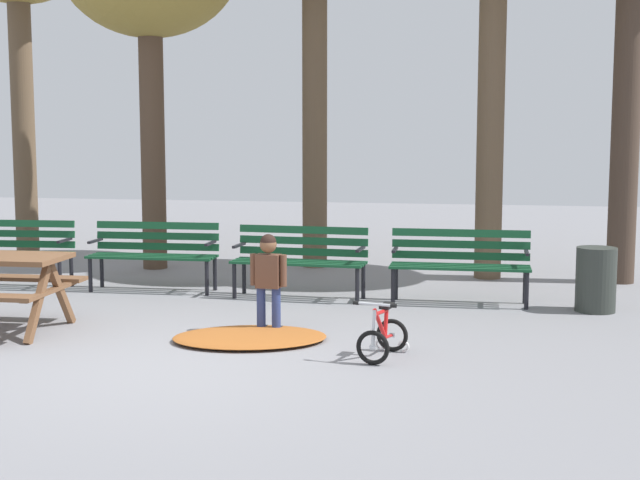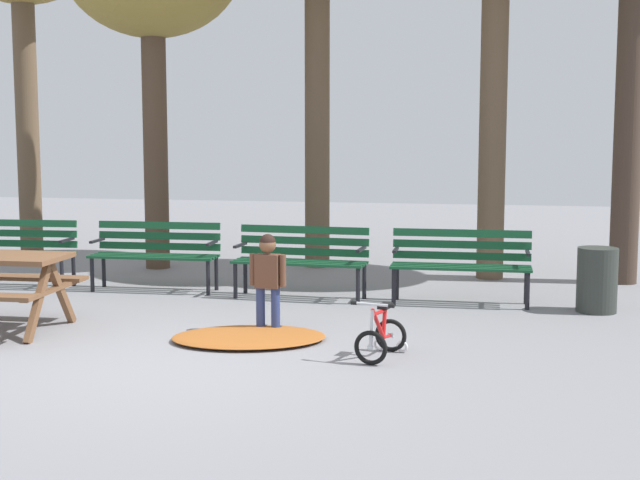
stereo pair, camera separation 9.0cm
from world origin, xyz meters
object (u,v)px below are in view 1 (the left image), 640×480
object	(u,v)px
park_bench_far_left	(11,247)
kids_bicycle	(383,335)
park_bench_right	(300,256)
park_bench_far_right	(460,260)
park_bench_left	(154,250)
child_standing	(268,276)
trash_bin	(596,280)

from	to	relation	value
park_bench_far_left	kids_bicycle	world-z (taller)	park_bench_far_left
park_bench_right	park_bench_far_right	xyz separation A→B (m)	(1.89, 0.00, 0.00)
park_bench_left	park_bench_far_right	xyz separation A→B (m)	(3.80, -0.15, 0.00)
park_bench_right	child_standing	size ratio (longest dim) A/B	1.64
park_bench_left	park_bench_far_right	world-z (taller)	same
child_standing	trash_bin	size ratio (longest dim) A/B	1.38
park_bench_far_right	trash_bin	bearing A→B (deg)	-7.89
child_standing	trash_bin	xyz separation A→B (m)	(3.30, 1.73, -0.22)
park_bench_left	trash_bin	bearing A→B (deg)	-3.85
park_bench_left	trash_bin	size ratio (longest dim) A/B	2.25
park_bench_far_left	park_bench_left	size ratio (longest dim) A/B	1.01
park_bench_far_left	trash_bin	xyz separation A→B (m)	(7.20, -0.26, -0.15)
park_bench_far_left	park_bench_right	xyz separation A→B (m)	(3.81, -0.05, 0.00)
park_bench_left	child_standing	world-z (taller)	child_standing
park_bench_right	park_bench_far_right	world-z (taller)	same
park_bench_far_left	kids_bicycle	bearing A→B (deg)	-28.32
child_standing	park_bench_far_left	bearing A→B (deg)	153.06
park_bench_far_left	park_bench_right	bearing A→B (deg)	-0.80
park_bench_left	child_standing	distance (m)	2.89
child_standing	trash_bin	distance (m)	3.73
child_standing	park_bench_right	bearing A→B (deg)	92.87
park_bench_right	park_bench_far_right	bearing A→B (deg)	0.04
park_bench_far_left	park_bench_far_right	size ratio (longest dim) A/B	1.01
park_bench_left	park_bench_right	size ratio (longest dim) A/B	1.00
park_bench_far_right	park_bench_right	bearing A→B (deg)	-179.96
park_bench_far_left	child_standing	world-z (taller)	child_standing
park_bench_far_right	park_bench_left	bearing A→B (deg)	177.76
park_bench_right	park_bench_far_right	distance (m)	1.89
child_standing	kids_bicycle	world-z (taller)	child_standing
park_bench_far_right	kids_bicycle	bearing A→B (deg)	-101.65
child_standing	park_bench_left	bearing A→B (deg)	133.90
park_bench_right	trash_bin	distance (m)	3.40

